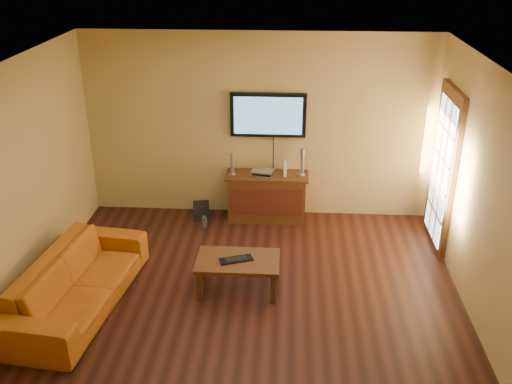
# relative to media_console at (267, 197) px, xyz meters

# --- Properties ---
(ground_plane) EXTENTS (5.00, 5.00, 0.00)m
(ground_plane) POSITION_rel_media_console_xyz_m (-0.14, -2.27, -0.36)
(ground_plane) COLOR black
(ground_plane) RESTS_ON ground
(room_walls) EXTENTS (5.00, 5.00, 5.00)m
(room_walls) POSITION_rel_media_console_xyz_m (-0.14, -1.64, 1.33)
(room_walls) COLOR tan
(room_walls) RESTS_ON ground
(french_door) EXTENTS (0.07, 1.02, 2.22)m
(french_door) POSITION_rel_media_console_xyz_m (2.32, -0.57, 0.69)
(french_door) COLOR #45240F
(french_door) RESTS_ON ground
(media_console) EXTENTS (1.19, 0.45, 0.71)m
(media_console) POSITION_rel_media_console_xyz_m (0.00, 0.00, 0.00)
(media_console) COLOR #45240F
(media_console) RESTS_ON ground
(television) EXTENTS (1.07, 0.08, 0.63)m
(television) POSITION_rel_media_console_xyz_m (-0.00, 0.19, 1.18)
(television) COLOR black
(television) RESTS_ON ground
(coffee_table) EXTENTS (0.97, 0.59, 0.42)m
(coffee_table) POSITION_rel_media_console_xyz_m (-0.25, -1.89, 0.01)
(coffee_table) COLOR #45240F
(coffee_table) RESTS_ON ground
(sofa) EXTENTS (0.88, 2.21, 0.84)m
(sofa) POSITION_rel_media_console_xyz_m (-2.02, -2.30, 0.06)
(sofa) COLOR #B85D14
(sofa) RESTS_ON ground
(speaker_left) EXTENTS (0.09, 0.09, 0.34)m
(speaker_left) POSITION_rel_media_console_xyz_m (-0.50, -0.03, 0.51)
(speaker_left) COLOR silver
(speaker_left) RESTS_ON media_console
(speaker_right) EXTENTS (0.11, 0.11, 0.40)m
(speaker_right) POSITION_rel_media_console_xyz_m (0.50, 0.02, 0.53)
(speaker_right) COLOR silver
(speaker_right) RESTS_ON media_console
(av_receiver) EXTENTS (0.35, 0.28, 0.07)m
(av_receiver) POSITION_rel_media_console_xyz_m (-0.06, -0.01, 0.39)
(av_receiver) COLOR silver
(av_receiver) RESTS_ON media_console
(game_console) EXTENTS (0.06, 0.15, 0.21)m
(game_console) POSITION_rel_media_console_xyz_m (0.25, 0.00, 0.45)
(game_console) COLOR white
(game_console) RESTS_ON media_console
(subwoofer) EXTENTS (0.27, 0.27, 0.24)m
(subwoofer) POSITION_rel_media_console_xyz_m (-0.97, -0.05, -0.24)
(subwoofer) COLOR black
(subwoofer) RESTS_ON ground
(bottle) EXTENTS (0.08, 0.08, 0.23)m
(bottle) POSITION_rel_media_console_xyz_m (-0.88, -0.41, -0.25)
(bottle) COLOR white
(bottle) RESTS_ON ground
(keyboard) EXTENTS (0.41, 0.27, 0.02)m
(keyboard) POSITION_rel_media_console_xyz_m (-0.27, -1.90, 0.07)
(keyboard) COLOR black
(keyboard) RESTS_ON coffee_table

